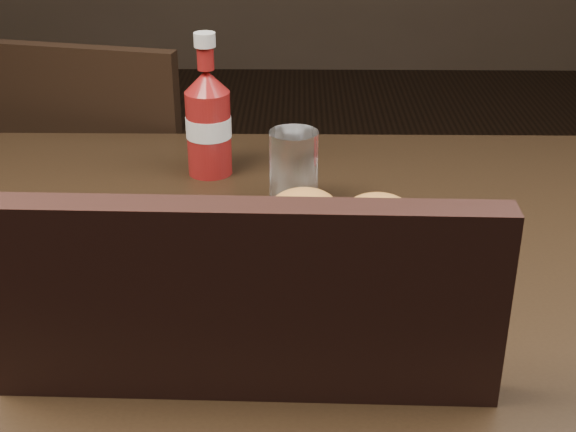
{
  "coord_description": "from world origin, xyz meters",
  "views": [
    {
      "loc": [
        0.05,
        -0.88,
        1.22
      ],
      "look_at": [
        0.04,
        -0.02,
        0.8
      ],
      "focal_mm": 50.0,
      "sensor_mm": 36.0,
      "label": 1
    }
  ],
  "objects_px": {
    "plate": "(288,253)",
    "tumbler": "(294,168)",
    "dining_table": "(258,259)",
    "ketchup_bottle": "(209,135)",
    "chair_far": "(130,231)"
  },
  "relations": [
    {
      "from": "dining_table",
      "to": "plate",
      "type": "bearing_deg",
      "value": -36.67
    },
    {
      "from": "dining_table",
      "to": "tumbler",
      "type": "bearing_deg",
      "value": 69.4
    },
    {
      "from": "plate",
      "to": "dining_table",
      "type": "bearing_deg",
      "value": 143.33
    },
    {
      "from": "plate",
      "to": "ketchup_bottle",
      "type": "xyz_separation_m",
      "value": [
        -0.12,
        0.26,
        0.06
      ]
    },
    {
      "from": "chair_far",
      "to": "tumbler",
      "type": "bearing_deg",
      "value": 135.65
    },
    {
      "from": "tumbler",
      "to": "plate",
      "type": "bearing_deg",
      "value": -92.24
    },
    {
      "from": "dining_table",
      "to": "plate",
      "type": "relative_size",
      "value": 4.25
    },
    {
      "from": "dining_table",
      "to": "tumbler",
      "type": "xyz_separation_m",
      "value": [
        0.04,
        0.12,
        0.08
      ]
    },
    {
      "from": "dining_table",
      "to": "tumbler",
      "type": "distance_m",
      "value": 0.15
    },
    {
      "from": "plate",
      "to": "ketchup_bottle",
      "type": "distance_m",
      "value": 0.29
    },
    {
      "from": "dining_table",
      "to": "chair_far",
      "type": "relative_size",
      "value": 2.84
    },
    {
      "from": "dining_table",
      "to": "plate",
      "type": "distance_m",
      "value": 0.05
    },
    {
      "from": "plate",
      "to": "tumbler",
      "type": "relative_size",
      "value": 2.72
    },
    {
      "from": "plate",
      "to": "tumbler",
      "type": "xyz_separation_m",
      "value": [
        0.01,
        0.15,
        0.05
      ]
    },
    {
      "from": "dining_table",
      "to": "ketchup_bottle",
      "type": "height_order",
      "value": "ketchup_bottle"
    }
  ]
}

